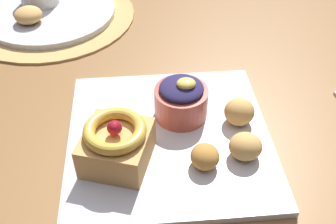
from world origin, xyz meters
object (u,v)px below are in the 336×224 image
Objects in this scene: front_plate at (169,137)px; cake_slice at (116,144)px; fritter_front at (205,157)px; fritter_back at (245,146)px; fritter_middle at (239,112)px; berry_ramekin at (181,99)px; back_plate at (50,12)px; back_pastry at (28,15)px.

front_plate is 2.69× the size of cake_slice.
fritter_front is 0.89× the size of fritter_back.
cake_slice is at bearing 177.76° from fritter_back.
cake_slice is 0.20m from fritter_middle.
fritter_front is (0.04, -0.06, 0.02)m from front_plate.
berry_ramekin reaches higher than fritter_front.
back_plate is at bearing 125.06° from berry_ramekin.
fritter_back is at bearing -2.24° from cake_slice.
berry_ramekin is at bearing 164.05° from fritter_middle.
fritter_middle reaches higher than fritter_back.
berry_ramekin is 0.42m from back_pastry.
fritter_front is at bearing -9.00° from cake_slice.
berry_ramekin is 0.29× the size of back_plate.
cake_slice is 1.97× the size of back_pastry.
back_pastry is (-0.36, 0.40, 0.00)m from fritter_back.
fritter_front reaches higher than front_plate.
fritter_front is 0.10m from fritter_middle.
back_pastry reaches higher than back_plate.
fritter_middle is (0.11, 0.02, 0.03)m from front_plate.
back_plate is (-0.15, 0.44, -0.03)m from cake_slice.
back_pastry is at bearing 115.23° from cake_slice.
cake_slice reaches higher than back_plate.
cake_slice reaches higher than front_plate.
back_plate is at bearing 108.85° from cake_slice.
front_plate is 0.46m from back_plate.
cake_slice reaches higher than fritter_back.
back_pastry is at bearing 132.27° from fritter_back.
back_plate is (-0.34, 0.38, -0.02)m from fritter_middle.
cake_slice is 0.40× the size of back_plate.
back_plate is at bearing 120.39° from fritter_front.
fritter_back is (-0.01, -0.07, -0.00)m from fritter_middle.
fritter_middle reaches higher than fritter_front.
fritter_front is 0.53m from back_plate.
fritter_front is at bearing -128.76° from fritter_middle.
front_plate is at bearing -60.34° from back_plate.
cake_slice is 0.47m from back_plate.
front_plate is at bearing 29.93° from cake_slice.
fritter_middle is 0.98× the size of fritter_back.
berry_ramekin is at bearing -47.20° from back_pastry.
cake_slice is 0.18m from fritter_back.
fritter_front is at bearing -168.53° from fritter_back.
back_plate is (-0.25, 0.36, -0.03)m from berry_ramekin.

